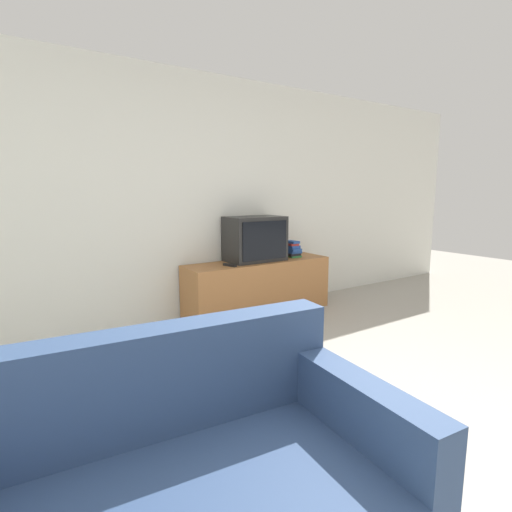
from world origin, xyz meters
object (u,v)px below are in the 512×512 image
Objects in this scene: television at (255,239)px; remote_on_stand at (230,265)px; book_stack at (292,250)px; tv_stand at (258,287)px.

television is 0.49m from remote_on_stand.
book_stack is at bearing -3.20° from television.
book_stack is at bearing 0.62° from tv_stand.
television is at bearing 18.47° from remote_on_stand.
remote_on_stand is at bearing -166.64° from tv_stand.
remote_on_stand is (-0.43, -0.10, 0.31)m from tv_stand.
tv_stand is 0.54m from remote_on_stand.
tv_stand is 0.55m from television.
remote_on_stand is (-0.41, -0.14, -0.24)m from television.
tv_stand is at bearing -57.12° from television.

